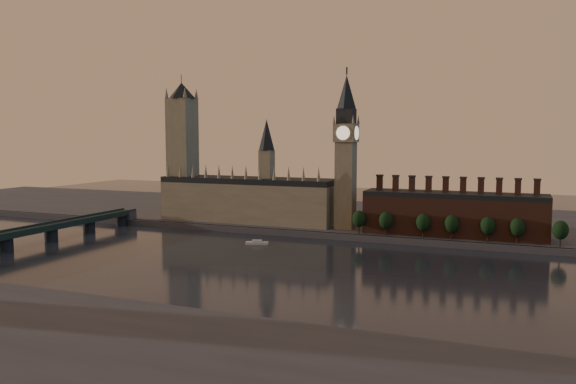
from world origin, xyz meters
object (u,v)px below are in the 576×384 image
Objects in this scene: big_ben at (346,150)px; westminster_bridge at (26,234)px; victoria_tower at (182,145)px; river_boat at (257,243)px.

big_ben reaches higher than westminster_bridge.
big_ben is at bearing 34.33° from westminster_bridge.
big_ben is 205.83m from westminster_bridge.
big_ben is (130.00, -5.00, -2.26)m from victoria_tower.
big_ben is 7.44× the size of river_boat.
river_boat is at bearing -126.37° from big_ben.
victoria_tower is 133.21m from westminster_bridge.
westminster_bridge is at bearing -106.56° from victoria_tower.
big_ben is at bearing 37.65° from river_boat.
westminster_bridge reaches higher than river_boat.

